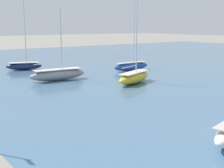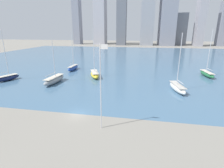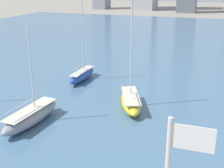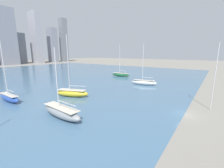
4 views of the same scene
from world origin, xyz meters
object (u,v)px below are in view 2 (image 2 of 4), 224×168
flag_pole (101,85)px  sailboat_yellow (95,74)px  sailboat_green (207,74)px  sailboat_navy (8,77)px  sailboat_white (177,87)px  sailboat_gray (54,80)px  sailboat_blue (73,68)px

flag_pole → sailboat_yellow: bearing=107.9°
sailboat_green → sailboat_navy: size_ratio=1.00×
sailboat_green → sailboat_yellow: 39.02m
flag_pole → sailboat_green: sailboat_green is taller
sailboat_navy → sailboat_white: bearing=19.8°
flag_pole → sailboat_white: 27.05m
flag_pole → sailboat_gray: 30.69m
sailboat_green → sailboat_yellow: sailboat_yellow is taller
sailboat_white → sailboat_navy: bearing=166.7°
sailboat_white → sailboat_gray: sailboat_white is taller
sailboat_white → sailboat_green: bearing=42.4°
sailboat_white → sailboat_yellow: sailboat_yellow is taller
sailboat_yellow → sailboat_gray: (-10.11, -9.04, 0.02)m
flag_pole → sailboat_white: (15.31, 21.38, -6.33)m
sailboat_green → sailboat_gray: 51.24m
flag_pole → sailboat_navy: (-36.38, 22.21, -6.36)m
flag_pole → sailboat_blue: size_ratio=0.88×
flag_pole → sailboat_green: 48.81m
sailboat_yellow → sailboat_gray: bearing=-160.3°
sailboat_yellow → sailboat_green: bearing=-9.9°
sailboat_white → sailboat_yellow: (-25.42, 9.88, 0.06)m
sailboat_white → sailboat_navy: size_ratio=0.93×
flag_pole → sailboat_white: size_ratio=0.92×
sailboat_blue → sailboat_green: bearing=-0.5°
sailboat_gray → sailboat_blue: (-1.53, 18.19, -0.04)m
sailboat_white → sailboat_blue: (-37.07, 19.03, 0.03)m
flag_pole → sailboat_white: sailboat_white is taller
sailboat_white → sailboat_green: size_ratio=0.93×
sailboat_yellow → sailboat_navy: bearing=177.0°
sailboat_white → sailboat_green: (12.73, 18.05, -0.04)m
sailboat_green → sailboat_yellow: size_ratio=0.98×
sailboat_gray → sailboat_blue: sailboat_blue is taller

